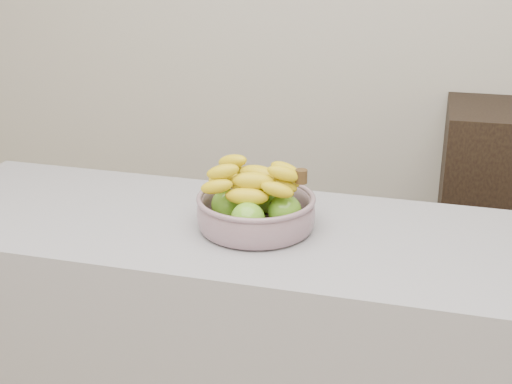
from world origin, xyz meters
TOP-DOWN VIEW (x-y plane):
  - counter at (0.00, 0.69)m, footprint 2.00×0.60m
  - cabinet at (0.67, 1.78)m, footprint 0.56×0.46m
  - fruit_bowl at (-0.06, 0.69)m, footprint 0.31×0.31m

SIDE VIEW (x-z plane):
  - counter at x=0.00m, z-range 0.00..0.90m
  - cabinet at x=0.67m, z-range 0.00..0.99m
  - fruit_bowl at x=-0.06m, z-range 0.87..1.04m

